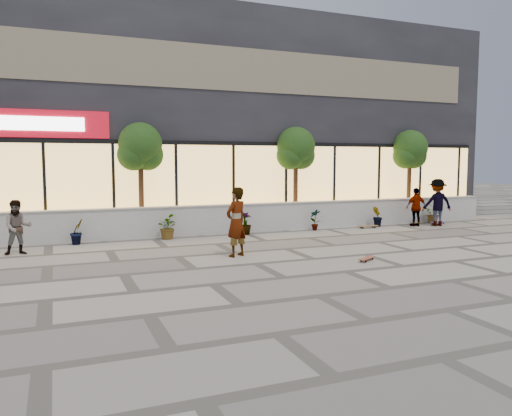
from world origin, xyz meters
name	(u,v)px	position (x,y,z in m)	size (l,w,h in m)	color
ground	(347,272)	(0.00, 0.00, 0.00)	(80.00, 80.00, 0.00)	#A7A091
planter_wall	(242,218)	(0.00, 7.00, 0.52)	(22.00, 0.42, 1.04)	silver
retail_building	(200,125)	(0.00, 12.49, 4.25)	(24.00, 9.17, 8.50)	black
shrub_b	(77,231)	(-5.70, 6.45, 0.41)	(0.45, 0.36, 0.81)	#1A3B12
shrub_c	(166,227)	(-2.90, 6.45, 0.41)	(0.73, 0.63, 0.81)	#1A3B12
shrub_d	(245,223)	(-0.10, 6.45, 0.41)	(0.45, 0.45, 0.81)	#1A3B12
shrub_e	(315,220)	(2.70, 6.45, 0.41)	(0.43, 0.29, 0.81)	#1A3B12
shrub_f	(378,216)	(5.50, 6.45, 0.41)	(0.45, 0.36, 0.81)	#1A3B12
shrub_g	(434,214)	(8.30, 6.45, 0.41)	(0.73, 0.63, 0.81)	#1A3B12
tree_midwest	(140,150)	(-3.50, 7.70, 2.99)	(1.60, 1.50, 3.92)	#4F301C
tree_mideast	(296,151)	(2.50, 7.70, 2.99)	(1.60, 1.50, 3.92)	#4F301C
tree_east	(410,152)	(8.00, 7.70, 2.99)	(1.60, 1.50, 3.92)	#4F301C
skater_center	(236,222)	(-1.77, 2.74, 0.94)	(0.69, 0.45, 1.89)	white
skater_left	(18,227)	(-7.28, 5.27, 0.76)	(0.74, 0.58, 1.52)	#8B7359
skater_right_near	(416,207)	(7.00, 5.99, 0.77)	(0.90, 0.37, 1.53)	silver
skater_right_far	(437,202)	(7.84, 5.76, 0.94)	(1.21, 0.70, 1.88)	maroon
skateboard_center	(367,258)	(1.18, 0.89, 0.07)	(0.69, 0.51, 0.08)	brown
skateboard_right_near	(368,226)	(4.88, 6.20, 0.08)	(0.84, 0.29, 0.10)	olive
skateboard_right_far	(438,222)	(8.33, 6.20, 0.08)	(0.78, 0.28, 0.09)	#5F5297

